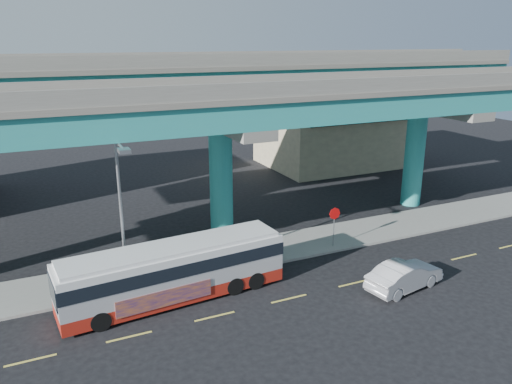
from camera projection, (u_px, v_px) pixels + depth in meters
name	position (u px, v px, depth m)	size (l,w,h in m)	color
ground	(286.00, 296.00, 25.45)	(120.00, 120.00, 0.00)	black
sidewalk	(243.00, 254.00, 30.19)	(70.00, 4.00, 0.15)	gray
lane_markings	(289.00, 299.00, 25.18)	(58.00, 0.12, 0.01)	#D8C64C
viaduct	(219.00, 97.00, 30.65)	(52.00, 12.40, 11.70)	teal
building_beige	(335.00, 130.00, 51.59)	(14.00, 10.23, 7.00)	#C1B08A
transit_bus	(174.00, 270.00, 24.74)	(11.49, 3.36, 2.91)	maroon
sedan	(405.00, 276.00, 26.02)	(4.71, 2.31, 1.48)	#B1B1B6
street_lamp	(122.00, 196.00, 23.94)	(0.50, 2.59, 8.01)	gray
stop_sign	(334.00, 219.00, 30.74)	(0.76, 0.09, 2.52)	gray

